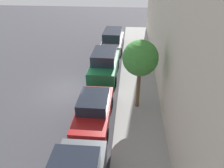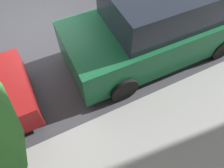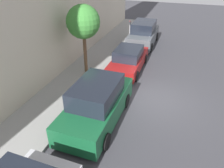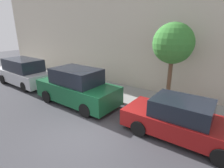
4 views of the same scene
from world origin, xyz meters
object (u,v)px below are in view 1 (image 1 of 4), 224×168
at_px(parked_suv_third, 105,64).
at_px(street_tree, 140,58).
at_px(parked_sedan_second, 94,110).
at_px(parked_minivan_fourth, 113,40).

height_order(parked_suv_third, street_tree, street_tree).
bearing_deg(parked_sedan_second, parked_suv_third, 90.42).
relative_size(parked_sedan_second, parked_suv_third, 0.93).
xyz_separation_m(parked_sedan_second, parked_minivan_fourth, (0.11, 11.32, 0.20)).
height_order(parked_sedan_second, parked_minivan_fourth, parked_minivan_fourth).
height_order(parked_suv_third, parked_minivan_fourth, parked_suv_third).
bearing_deg(parked_minivan_fourth, parked_suv_third, -91.53).
distance_m(parked_minivan_fourth, street_tree, 10.50).
bearing_deg(street_tree, parked_minivan_fourth, 103.19).
xyz_separation_m(parked_minivan_fourth, street_tree, (2.33, -9.95, 2.39)).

